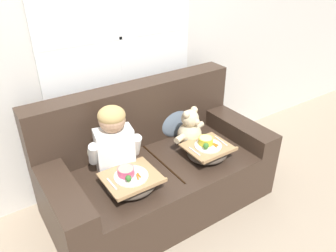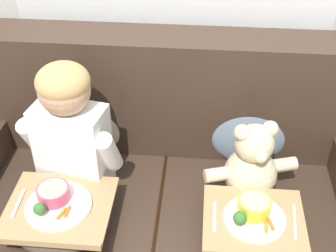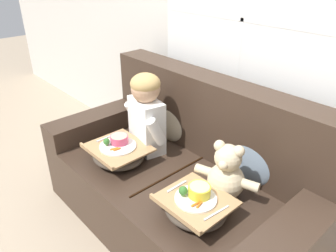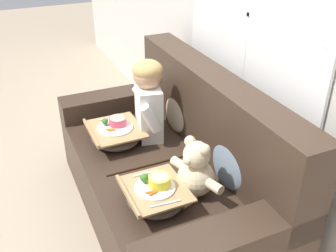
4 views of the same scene
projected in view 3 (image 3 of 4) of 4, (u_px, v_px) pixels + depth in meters
name	position (u px, v px, depth m)	size (l,w,h in m)	color
ground_plane	(175.00, 224.00, 2.36)	(14.00, 14.00, 0.00)	tan
wall_back_with_window	(246.00, 28.00, 2.12)	(8.00, 0.08, 2.60)	beige
couch	(183.00, 181.00, 2.24)	(1.89, 0.96, 1.01)	#38281E
throw_pillow_behind_child	(171.00, 117.00, 2.48)	(0.37, 0.18, 0.38)	#C1B293
throw_pillow_behind_teddy	(251.00, 156.00, 2.01)	(0.38, 0.18, 0.39)	slate
child_figure	(146.00, 109.00, 2.28)	(0.43, 0.24, 0.58)	white
teddy_bear	(226.00, 175.00, 1.87)	(0.39, 0.28, 0.36)	beige
lap_tray_child	(118.00, 153.00, 2.24)	(0.40, 0.36, 0.18)	#473D33
lap_tray_teddy	(195.00, 206.00, 1.77)	(0.37, 0.33, 0.18)	#473D33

